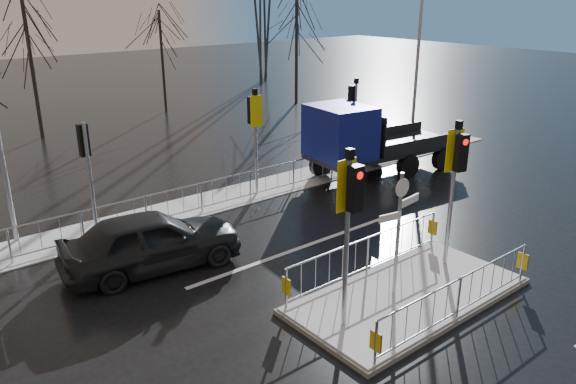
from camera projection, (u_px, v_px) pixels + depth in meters
ground at (408, 298)px, 13.69m from camera, size 120.00×120.00×0.00m
snow_verge at (218, 200)px, 19.96m from camera, size 30.00×2.00×0.04m
lane_markings at (419, 303)px, 13.44m from camera, size 8.00×11.38×0.01m
traffic_island at (408, 283)px, 13.55m from camera, size 6.00×3.04×4.15m
far_kerb_fixtures at (232, 176)px, 19.42m from camera, size 18.00×0.65×3.83m
car_far_lane at (152, 241)px, 14.88m from camera, size 4.97×2.56×1.62m
flatbed_truck at (359, 139)px, 21.79m from camera, size 6.72×3.02×3.02m
tree_far_a at (28, 40)px, 26.92m from camera, size 3.75×3.75×7.08m
tree_far_b at (161, 42)px, 33.34m from camera, size 3.25×3.25×6.14m
tree_far_c at (297, 22)px, 35.57m from camera, size 4.00×4.00×7.55m
street_lamp_right at (419, 55)px, 24.67m from camera, size 1.25×0.18×8.00m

